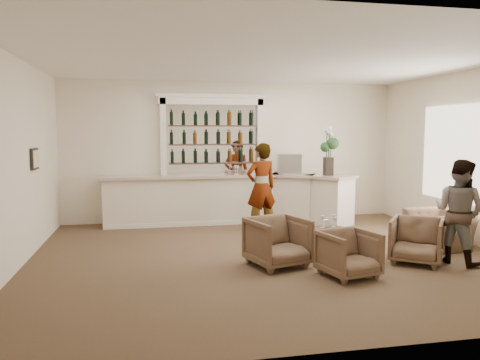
{
  "coord_description": "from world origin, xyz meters",
  "views": [
    {
      "loc": [
        -2.0,
        -7.58,
        2.14
      ],
      "look_at": [
        -0.33,
        0.9,
        1.23
      ],
      "focal_mm": 35.0,
      "sensor_mm": 36.0,
      "label": 1
    }
  ],
  "objects_px": {
    "cocktail_table": "(330,242)",
    "armchair_center": "(349,254)",
    "armchair_left": "(278,242)",
    "guest": "(459,212)",
    "espresso_machine": "(289,164)",
    "bar_counter": "(230,199)",
    "armchair_far": "(439,229)",
    "armchair_right": "(416,241)",
    "flower_vase": "(329,148)",
    "sommelier": "(261,187)"
  },
  "relations": [
    {
      "from": "cocktail_table",
      "to": "armchair_center",
      "type": "bearing_deg",
      "value": -97.38
    },
    {
      "from": "armchair_left",
      "to": "armchair_center",
      "type": "relative_size",
      "value": 1.14
    },
    {
      "from": "armchair_left",
      "to": "armchair_center",
      "type": "xyz_separation_m",
      "value": [
        0.88,
        -0.74,
        -0.05
      ]
    },
    {
      "from": "guest",
      "to": "espresso_machine",
      "type": "distance_m",
      "value": 4.27
    },
    {
      "from": "bar_counter",
      "to": "armchair_far",
      "type": "distance_m",
      "value": 4.53
    },
    {
      "from": "armchair_left",
      "to": "armchair_far",
      "type": "height_order",
      "value": "armchair_left"
    },
    {
      "from": "armchair_center",
      "to": "armchair_right",
      "type": "height_order",
      "value": "armchair_right"
    },
    {
      "from": "flower_vase",
      "to": "armchair_center",
      "type": "bearing_deg",
      "value": -107.09
    },
    {
      "from": "bar_counter",
      "to": "armchair_left",
      "type": "height_order",
      "value": "bar_counter"
    },
    {
      "from": "sommelier",
      "to": "espresso_machine",
      "type": "xyz_separation_m",
      "value": [
        0.89,
        0.89,
        0.43
      ]
    },
    {
      "from": "bar_counter",
      "to": "flower_vase",
      "type": "bearing_deg",
      "value": -15.68
    },
    {
      "from": "armchair_left",
      "to": "armchair_far",
      "type": "xyz_separation_m",
      "value": [
        3.27,
        0.6,
        -0.05
      ]
    },
    {
      "from": "armchair_right",
      "to": "armchair_center",
      "type": "bearing_deg",
      "value": -123.86
    },
    {
      "from": "cocktail_table",
      "to": "armchair_left",
      "type": "bearing_deg",
      "value": -161.24
    },
    {
      "from": "bar_counter",
      "to": "armchair_far",
      "type": "bearing_deg",
      "value": -40.89
    },
    {
      "from": "guest",
      "to": "flower_vase",
      "type": "distance_m",
      "value": 3.58
    },
    {
      "from": "bar_counter",
      "to": "guest",
      "type": "distance_m",
      "value": 5.02
    },
    {
      "from": "cocktail_table",
      "to": "flower_vase",
      "type": "distance_m",
      "value": 3.17
    },
    {
      "from": "espresso_machine",
      "to": "guest",
      "type": "bearing_deg",
      "value": -55.64
    },
    {
      "from": "cocktail_table",
      "to": "sommelier",
      "type": "xyz_separation_m",
      "value": [
        -0.65,
        2.27,
        0.69
      ]
    },
    {
      "from": "armchair_right",
      "to": "flower_vase",
      "type": "bearing_deg",
      "value": 131.69
    },
    {
      "from": "espresso_machine",
      "to": "bar_counter",
      "type": "bearing_deg",
      "value": -171.04
    },
    {
      "from": "sommelier",
      "to": "armchair_center",
      "type": "xyz_separation_m",
      "value": [
        0.51,
        -3.35,
        -0.6
      ]
    },
    {
      "from": "armchair_center",
      "to": "flower_vase",
      "type": "bearing_deg",
      "value": 58.8
    },
    {
      "from": "sommelier",
      "to": "armchair_center",
      "type": "relative_size",
      "value": 2.5
    },
    {
      "from": "bar_counter",
      "to": "espresso_machine",
      "type": "xyz_separation_m",
      "value": [
        1.41,
        -0.06,
        0.8
      ]
    },
    {
      "from": "espresso_machine",
      "to": "sommelier",
      "type": "bearing_deg",
      "value": -123.78
    },
    {
      "from": "guest",
      "to": "armchair_left",
      "type": "xyz_separation_m",
      "value": [
        -2.93,
        0.39,
        -0.45
      ]
    },
    {
      "from": "armchair_left",
      "to": "espresso_machine",
      "type": "xyz_separation_m",
      "value": [
        1.26,
        3.51,
        0.98
      ]
    },
    {
      "from": "bar_counter",
      "to": "armchair_center",
      "type": "xyz_separation_m",
      "value": [
        1.03,
        -4.3,
        -0.23
      ]
    },
    {
      "from": "armchair_far",
      "to": "guest",
      "type": "bearing_deg",
      "value": -24.5
    },
    {
      "from": "armchair_left",
      "to": "flower_vase",
      "type": "xyz_separation_m",
      "value": [
        2.01,
        2.96,
        1.36
      ]
    },
    {
      "from": "bar_counter",
      "to": "armchair_left",
      "type": "bearing_deg",
      "value": -87.54
    },
    {
      "from": "guest",
      "to": "armchair_right",
      "type": "distance_m",
      "value": 0.83
    },
    {
      "from": "armchair_left",
      "to": "armchair_far",
      "type": "bearing_deg",
      "value": -7.03
    },
    {
      "from": "cocktail_table",
      "to": "armchair_far",
      "type": "relative_size",
      "value": 0.55
    },
    {
      "from": "flower_vase",
      "to": "guest",
      "type": "bearing_deg",
      "value": -74.7
    },
    {
      "from": "guest",
      "to": "armchair_right",
      "type": "xyz_separation_m",
      "value": [
        -0.66,
        0.13,
        -0.48
      ]
    },
    {
      "from": "armchair_center",
      "to": "cocktail_table",
      "type": "bearing_deg",
      "value": 68.51
    },
    {
      "from": "armchair_right",
      "to": "espresso_machine",
      "type": "distance_m",
      "value": 4.03
    },
    {
      "from": "cocktail_table",
      "to": "flower_vase",
      "type": "bearing_deg",
      "value": 69.14
    },
    {
      "from": "espresso_machine",
      "to": "flower_vase",
      "type": "xyz_separation_m",
      "value": [
        0.75,
        -0.55,
        0.38
      ]
    },
    {
      "from": "armchair_right",
      "to": "flower_vase",
      "type": "height_order",
      "value": "flower_vase"
    },
    {
      "from": "cocktail_table",
      "to": "armchair_center",
      "type": "xyz_separation_m",
      "value": [
        -0.14,
        -1.08,
        0.09
      ]
    },
    {
      "from": "bar_counter",
      "to": "cocktail_table",
      "type": "distance_m",
      "value": 3.44
    },
    {
      "from": "flower_vase",
      "to": "armchair_left",
      "type": "bearing_deg",
      "value": -124.24
    },
    {
      "from": "guest",
      "to": "armchair_center",
      "type": "distance_m",
      "value": 2.14
    },
    {
      "from": "bar_counter",
      "to": "guest",
      "type": "height_order",
      "value": "guest"
    },
    {
      "from": "cocktail_table",
      "to": "armchair_center",
      "type": "relative_size",
      "value": 0.76
    },
    {
      "from": "armchair_far",
      "to": "bar_counter",
      "type": "bearing_deg",
      "value": -136.32
    }
  ]
}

